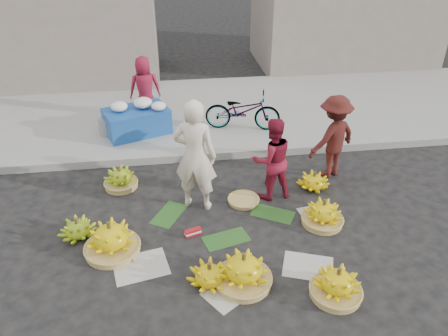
{
  "coord_description": "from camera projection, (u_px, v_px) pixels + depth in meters",
  "views": [
    {
      "loc": [
        -0.78,
        -5.0,
        4.09
      ],
      "look_at": [
        -0.02,
        0.62,
        0.7
      ],
      "focal_mm": 35.0,
      "sensor_mm": 36.0,
      "label": 1
    }
  ],
  "objects": [
    {
      "name": "banana_bunch_7",
      "position": [
        120.0,
        178.0,
        7.36
      ],
      "size": [
        0.6,
        0.6,
        0.4
      ],
      "rotation": [
        0.0,
        0.0,
        0.34
      ],
      "color": "#AC8B48",
      "rests_on": "ground"
    },
    {
      "name": "banana_bunch_0",
      "position": [
        111.0,
        239.0,
        5.93
      ],
      "size": [
        0.84,
        0.84,
        0.5
      ],
      "rotation": [
        0.0,
        0.0,
        -0.29
      ],
      "color": "#AC8B48",
      "rests_on": "ground"
    },
    {
      "name": "banana_bunch_5",
      "position": [
        314.0,
        181.0,
        7.33
      ],
      "size": [
        0.64,
        0.64,
        0.33
      ],
      "rotation": [
        0.0,
        0.0,
        -0.33
      ],
      "color": "yellow",
      "rests_on": "ground"
    },
    {
      "name": "curb",
      "position": [
        214.0,
        154.0,
        8.28
      ],
      "size": [
        40.0,
        0.25,
        0.15
      ],
      "primitive_type": "cube",
      "color": "gray",
      "rests_on": "ground"
    },
    {
      "name": "banana_bunch_2",
      "position": [
        243.0,
        270.0,
        5.43
      ],
      "size": [
        0.72,
        0.72,
        0.48
      ],
      "rotation": [
        0.0,
        0.0,
        -0.08
      ],
      "color": "#AC8B48",
      "rests_on": "ground"
    },
    {
      "name": "banana_bunch_6",
      "position": [
        78.0,
        229.0,
        6.25
      ],
      "size": [
        0.49,
        0.49,
        0.32
      ],
      "rotation": [
        0.0,
        0.0,
        0.01
      ],
      "color": "#77A016",
      "rests_on": "ground"
    },
    {
      "name": "banana_leaves",
      "position": [
        223.0,
        222.0,
        6.6
      ],
      "size": [
        2.0,
        1.0,
        0.0
      ],
      "primitive_type": null,
      "color": "#1F4C19",
      "rests_on": "ground"
    },
    {
      "name": "incense_stack",
      "position": [
        193.0,
        232.0,
        6.31
      ],
      "size": [
        0.25,
        0.15,
        0.1
      ],
      "primitive_type": "cube",
      "rotation": [
        0.0,
        0.0,
        0.31
      ],
      "color": "red",
      "rests_on": "ground"
    },
    {
      "name": "sidewalk",
      "position": [
        204.0,
        111.0,
        10.07
      ],
      "size": [
        40.0,
        4.0,
        0.12
      ],
      "primitive_type": "cube",
      "color": "gray",
      "rests_on": "ground"
    },
    {
      "name": "building_left",
      "position": [
        35.0,
        3.0,
        11.09
      ],
      "size": [
        6.0,
        3.0,
        4.0
      ],
      "primitive_type": "cube",
      "color": "gray",
      "rests_on": "sidewalk"
    },
    {
      "name": "vendor_cream",
      "position": [
        195.0,
        156.0,
        6.52
      ],
      "size": [
        0.76,
        0.62,
        1.8
      ],
      "primitive_type": "imported",
      "rotation": [
        0.0,
        0.0,
        2.81
      ],
      "color": "white",
      "rests_on": "ground"
    },
    {
      "name": "man_striped",
      "position": [
        333.0,
        137.0,
        7.41
      ],
      "size": [
        1.1,
        0.92,
        1.48
      ],
      "primitive_type": "imported",
      "rotation": [
        0.0,
        0.0,
        3.61
      ],
      "color": "maroon",
      "rests_on": "ground"
    },
    {
      "name": "banana_bunch_1",
      "position": [
        209.0,
        274.0,
        5.46
      ],
      "size": [
        0.6,
        0.6,
        0.33
      ],
      "rotation": [
        0.0,
        0.0,
        0.2
      ],
      "color": "yellow",
      "rests_on": "ground"
    },
    {
      "name": "banana_bunch_3",
      "position": [
        337.0,
        284.0,
        5.27
      ],
      "size": [
        0.63,
        0.63,
        0.44
      ],
      "rotation": [
        0.0,
        0.0,
        -0.17
      ],
      "color": "#AC8B48",
      "rests_on": "ground"
    },
    {
      "name": "banana_bunch_4",
      "position": [
        323.0,
        213.0,
        6.49
      ],
      "size": [
        0.61,
        0.61,
        0.43
      ],
      "rotation": [
        0.0,
        0.0,
        -0.12
      ],
      "color": "#AC8B48",
      "rests_on": "ground"
    },
    {
      "name": "newspaper_scatter",
      "position": [
        240.0,
        268.0,
        5.76
      ],
      "size": [
        3.2,
        1.8,
        0.0
      ],
      "primitive_type": null,
      "color": "beige",
      "rests_on": "ground"
    },
    {
      "name": "grey_bucket",
      "position": [
        107.0,
        127.0,
        8.8
      ],
      "size": [
        0.3,
        0.3,
        0.34
      ],
      "primitive_type": "cylinder",
      "color": "gray",
      "rests_on": "sidewalk"
    },
    {
      "name": "vendor_red",
      "position": [
        272.0,
        159.0,
        6.86
      ],
      "size": [
        0.75,
        0.63,
        1.38
      ],
      "primitive_type": "imported",
      "rotation": [
        0.0,
        0.0,
        3.31
      ],
      "color": "maroon",
      "rests_on": "ground"
    },
    {
      "name": "flower_table",
      "position": [
        137.0,
        119.0,
        8.81
      ],
      "size": [
        1.42,
        1.15,
        0.72
      ],
      "rotation": [
        0.0,
        0.0,
        0.36
      ],
      "color": "#164594",
      "rests_on": "sidewalk"
    },
    {
      "name": "ground",
      "position": [
        231.0,
        230.0,
        6.45
      ],
      "size": [
        80.0,
        80.0,
        0.0
      ],
      "primitive_type": "plane",
      "color": "black",
      "rests_on": "ground"
    },
    {
      "name": "flower_vendor",
      "position": [
        145.0,
        88.0,
        9.26
      ],
      "size": [
        0.71,
        0.51,
        1.35
      ],
      "primitive_type": "imported",
      "rotation": [
        0.0,
        0.0,
        3.26
      ],
      "color": "maroon",
      "rests_on": "sidewalk"
    },
    {
      "name": "basket_spare",
      "position": [
        243.0,
        200.0,
        7.04
      ],
      "size": [
        0.57,
        0.57,
        0.06
      ],
      "primitive_type": "cylinder",
      "rotation": [
        0.0,
        0.0,
        -0.18
      ],
      "color": "#AC8B48",
      "rests_on": "ground"
    },
    {
      "name": "bicycle",
      "position": [
        243.0,
        111.0,
        8.92
      ],
      "size": [
        0.85,
        1.62,
        0.81
      ],
      "primitive_type": "imported",
      "rotation": [
        0.0,
        0.0,
        1.35
      ],
      "color": "gray",
      "rests_on": "sidewalk"
    }
  ]
}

